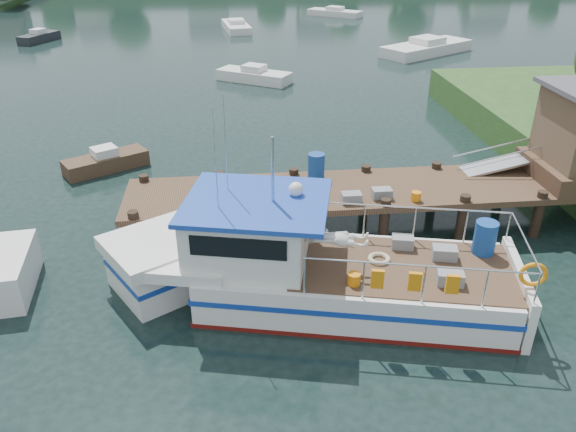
{
  "coord_description": "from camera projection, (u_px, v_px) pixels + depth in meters",
  "views": [
    {
      "loc": [
        -2.57,
        -16.07,
        9.09
      ],
      "look_at": [
        -1.0,
        -1.5,
        1.3
      ],
      "focal_mm": 35.0,
      "sensor_mm": 36.0,
      "label": 1
    }
  ],
  "objects": [
    {
      "name": "lobster_boat",
      "position": [
        303.0,
        268.0,
        14.71
      ],
      "size": [
        11.26,
        5.38,
        5.43
      ],
      "rotation": [
        0.0,
        0.0,
        -0.23
      ],
      "color": "silver",
      "rests_on": "ground"
    },
    {
      "name": "moored_far",
      "position": [
        335.0,
        13.0,
        58.73
      ],
      "size": [
        5.69,
        4.87,
        0.96
      ],
      "rotation": [
        0.0,
        0.0,
        -0.37
      ],
      "color": "silver",
      "rests_on": "ground"
    },
    {
      "name": "dock",
      "position": [
        513.0,
        157.0,
        18.19
      ],
      "size": [
        16.6,
        3.0,
        4.78
      ],
      "color": "#483222",
      "rests_on": "ground"
    },
    {
      "name": "moored_b",
      "position": [
        254.0,
        75.0,
        35.15
      ],
      "size": [
        4.8,
        3.87,
        1.03
      ],
      "rotation": [
        0.0,
        0.0,
        0.04
      ],
      "color": "silver",
      "rests_on": "ground"
    },
    {
      "name": "ground_plane",
      "position": [
        313.0,
        228.0,
        18.62
      ],
      "size": [
        160.0,
        160.0,
        0.0
      ],
      "primitive_type": "plane",
      "color": "black"
    },
    {
      "name": "moored_rowboat",
      "position": [
        106.0,
        161.0,
        22.78
      ],
      "size": [
        3.41,
        2.66,
        0.96
      ],
      "rotation": [
        0.0,
        0.0,
        0.02
      ],
      "color": "#483222",
      "rests_on": "ground"
    },
    {
      "name": "moored_c",
      "position": [
        427.0,
        48.0,
        42.37
      ],
      "size": [
        7.93,
        6.3,
        1.22
      ],
      "rotation": [
        0.0,
        0.0,
        0.38
      ],
      "color": "silver",
      "rests_on": "ground"
    },
    {
      "name": "moored_e",
      "position": [
        39.0,
        37.0,
        46.5
      ],
      "size": [
        2.82,
        3.93,
        1.04
      ],
      "rotation": [
        0.0,
        0.0,
        -0.29
      ],
      "color": "black",
      "rests_on": "ground"
    },
    {
      "name": "moored_d",
      "position": [
        236.0,
        26.0,
        51.26
      ],
      "size": [
        2.69,
        6.0,
        0.99
      ],
      "rotation": [
        0.0,
        0.0,
        -0.4
      ],
      "color": "silver",
      "rests_on": "ground"
    }
  ]
}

